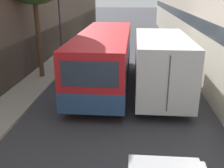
# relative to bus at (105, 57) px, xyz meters

# --- Properties ---
(ground_plane) EXTENTS (150.00, 150.00, 0.00)m
(ground_plane) POSITION_rel_bus_xyz_m (0.78, -0.36, -1.53)
(ground_plane) COLOR #38383D
(sidewalk_left) EXTENTS (1.79, 60.00, 0.12)m
(sidewalk_left) POSITION_rel_bus_xyz_m (-3.85, -0.36, -1.47)
(sidewalk_left) COLOR #9E998E
(sidewalk_left) RESTS_ON ground_plane
(bus) EXTENTS (2.63, 9.88, 2.85)m
(bus) POSITION_rel_bus_xyz_m (0.00, 0.00, 0.00)
(bus) COLOR red
(bus) RESTS_ON ground_plane
(box_truck) EXTENTS (2.37, 7.97, 2.96)m
(box_truck) POSITION_rel_bus_xyz_m (2.89, -0.99, 0.06)
(box_truck) COLOR silver
(box_truck) RESTS_ON ground_plane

